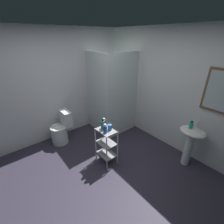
# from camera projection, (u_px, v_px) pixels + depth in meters

# --- Properties ---
(ground_plane) EXTENTS (4.20, 4.20, 0.02)m
(ground_plane) POSITION_uv_depth(u_px,v_px,m) (101.00, 179.00, 2.79)
(ground_plane) COLOR #302C3C
(wall_back) EXTENTS (4.20, 0.14, 2.50)m
(wall_back) POSITION_uv_depth(u_px,v_px,m) (171.00, 91.00, 3.28)
(wall_back) COLOR silver
(wall_back) RESTS_ON ground_plane
(wall_left) EXTENTS (0.10, 4.20, 2.50)m
(wall_left) POSITION_uv_depth(u_px,v_px,m) (52.00, 87.00, 3.52)
(wall_left) COLOR silver
(wall_left) RESTS_ON ground_plane
(shower_stall) EXTENTS (0.92, 0.92, 2.00)m
(shower_stall) POSITION_uv_depth(u_px,v_px,m) (111.00, 113.00, 4.11)
(shower_stall) COLOR white
(shower_stall) RESTS_ON ground_plane
(pedestal_sink) EXTENTS (0.46, 0.37, 0.81)m
(pedestal_sink) POSITION_uv_depth(u_px,v_px,m) (191.00, 139.00, 2.87)
(pedestal_sink) COLOR white
(pedestal_sink) RESTS_ON ground_plane
(sink_faucet) EXTENTS (0.03, 0.03, 0.10)m
(sink_faucet) POSITION_uv_depth(u_px,v_px,m) (197.00, 124.00, 2.81)
(sink_faucet) COLOR silver
(sink_faucet) RESTS_ON pedestal_sink
(toilet) EXTENTS (0.37, 0.49, 0.76)m
(toilet) POSITION_uv_depth(u_px,v_px,m) (61.00, 130.00, 3.63)
(toilet) COLOR white
(toilet) RESTS_ON ground_plane
(storage_cart) EXTENTS (0.38, 0.28, 0.74)m
(storage_cart) POSITION_uv_depth(u_px,v_px,m) (106.00, 143.00, 2.99)
(storage_cart) COLOR silver
(storage_cart) RESTS_ON ground_plane
(hand_soap_bottle) EXTENTS (0.06, 0.06, 0.15)m
(hand_soap_bottle) POSITION_uv_depth(u_px,v_px,m) (191.00, 125.00, 2.76)
(hand_soap_bottle) COLOR #2DBC99
(hand_soap_bottle) RESTS_ON pedestal_sink
(conditioner_bottle_purple) EXTENTS (0.07, 0.07, 0.19)m
(conditioner_bottle_purple) POSITION_uv_depth(u_px,v_px,m) (104.00, 123.00, 2.91)
(conditioner_bottle_purple) COLOR #8B51A3
(conditioner_bottle_purple) RESTS_ON storage_cart
(shampoo_bottle_blue) EXTENTS (0.07, 0.07, 0.18)m
(shampoo_bottle_blue) POSITION_uv_depth(u_px,v_px,m) (105.00, 129.00, 2.74)
(shampoo_bottle_blue) COLOR #2B53B2
(shampoo_bottle_blue) RESTS_ON storage_cart
(body_wash_bottle_green) EXTENTS (0.07, 0.07, 0.24)m
(body_wash_bottle_green) POSITION_uv_depth(u_px,v_px,m) (103.00, 125.00, 2.82)
(body_wash_bottle_green) COLOR #348D5C
(body_wash_bottle_green) RESTS_ON storage_cart
(rinse_cup) EXTENTS (0.08, 0.08, 0.11)m
(rinse_cup) POSITION_uv_depth(u_px,v_px,m) (110.00, 127.00, 2.84)
(rinse_cup) COLOR #3870B2
(rinse_cup) RESTS_ON storage_cart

